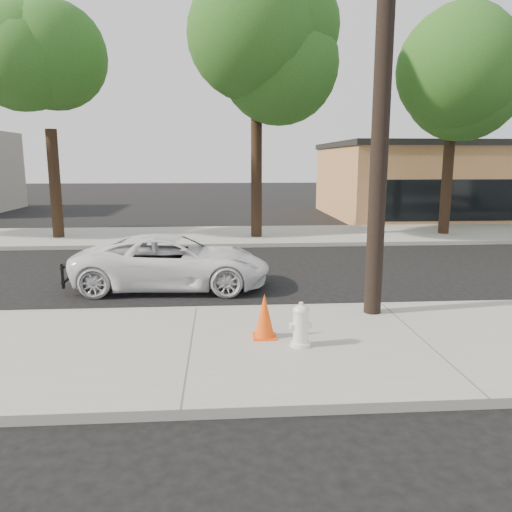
% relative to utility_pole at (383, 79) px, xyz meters
% --- Properties ---
extents(ground, '(120.00, 120.00, 0.00)m').
position_rel_utility_pole_xyz_m(ground, '(-3.60, 2.70, -4.70)').
color(ground, black).
rests_on(ground, ground).
extents(near_sidewalk, '(90.00, 4.40, 0.15)m').
position_rel_utility_pole_xyz_m(near_sidewalk, '(-3.60, -1.60, -4.62)').
color(near_sidewalk, gray).
rests_on(near_sidewalk, ground).
extents(far_sidewalk, '(90.00, 5.00, 0.15)m').
position_rel_utility_pole_xyz_m(far_sidewalk, '(-3.60, 11.20, -4.62)').
color(far_sidewalk, gray).
rests_on(far_sidewalk, ground).
extents(curb_near, '(90.00, 0.12, 0.16)m').
position_rel_utility_pole_xyz_m(curb_near, '(-3.60, 0.60, -4.62)').
color(curb_near, '#9E9B93').
rests_on(curb_near, ground).
extents(building_main, '(18.00, 10.00, 4.00)m').
position_rel_utility_pole_xyz_m(building_main, '(12.40, 18.70, -2.70)').
color(building_main, '#A36E44').
rests_on(building_main, ground).
extents(utility_pole, '(1.40, 0.34, 9.00)m').
position_rel_utility_pole_xyz_m(utility_pole, '(0.00, 0.00, 0.00)').
color(utility_pole, black).
rests_on(utility_pole, near_sidewalk).
extents(tree_b, '(4.34, 4.20, 8.45)m').
position_rel_utility_pole_xyz_m(tree_b, '(-9.41, 10.76, 1.45)').
color(tree_b, black).
rests_on(tree_b, far_sidewalk).
extents(tree_c, '(4.96, 4.80, 9.55)m').
position_rel_utility_pole_xyz_m(tree_c, '(-1.38, 10.34, 2.21)').
color(tree_c, black).
rests_on(tree_c, far_sidewalk).
extents(tree_d, '(4.50, 4.35, 8.75)m').
position_rel_utility_pole_xyz_m(tree_d, '(6.60, 10.65, 1.67)').
color(tree_d, black).
rests_on(tree_d, far_sidewalk).
extents(police_cruiser, '(4.98, 2.49, 1.36)m').
position_rel_utility_pole_xyz_m(police_cruiser, '(-4.28, 2.90, -4.02)').
color(police_cruiser, white).
rests_on(police_cruiser, ground).
extents(fire_hydrant, '(0.37, 0.34, 0.71)m').
position_rel_utility_pole_xyz_m(fire_hydrant, '(-1.76, -1.74, -4.21)').
color(fire_hydrant, white).
rests_on(fire_hydrant, near_sidewalk).
extents(traffic_cone, '(0.41, 0.41, 0.79)m').
position_rel_utility_pole_xyz_m(traffic_cone, '(-2.33, -1.29, -4.17)').
color(traffic_cone, '#FF4F0D').
rests_on(traffic_cone, near_sidewalk).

